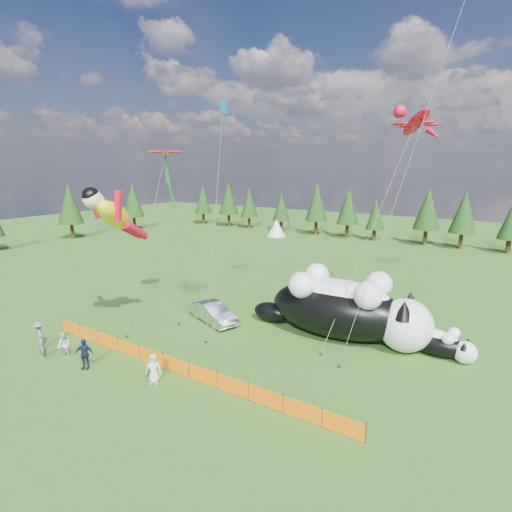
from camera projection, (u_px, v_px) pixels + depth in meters
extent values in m
plane|color=#103B0A|center=(209.00, 353.00, 25.35)|extent=(160.00, 160.00, 0.00)
cylinder|color=#262626|center=(63.00, 325.00, 28.56)|extent=(0.06, 0.06, 1.10)
cylinder|color=#262626|center=(80.00, 331.00, 27.50)|extent=(0.06, 0.06, 1.10)
cylinder|color=#262626|center=(98.00, 337.00, 26.45)|extent=(0.06, 0.06, 1.10)
cylinder|color=#262626|center=(118.00, 344.00, 25.40)|extent=(0.06, 0.06, 1.10)
cylinder|color=#262626|center=(140.00, 352.00, 24.35)|extent=(0.06, 0.06, 1.10)
cylinder|color=#262626|center=(163.00, 360.00, 23.29)|extent=(0.06, 0.06, 1.10)
cylinder|color=#262626|center=(189.00, 370.00, 22.24)|extent=(0.06, 0.06, 1.10)
cylinder|color=#262626|center=(217.00, 380.00, 21.19)|extent=(0.06, 0.06, 1.10)
cylinder|color=#262626|center=(249.00, 391.00, 20.14)|extent=(0.06, 0.06, 1.10)
cylinder|color=#262626|center=(283.00, 403.00, 19.08)|extent=(0.06, 0.06, 1.10)
cylinder|color=#262626|center=(322.00, 417.00, 18.03)|extent=(0.06, 0.06, 1.10)
cylinder|color=#262626|center=(366.00, 433.00, 16.98)|extent=(0.06, 0.06, 1.10)
cube|color=#FF6D05|center=(71.00, 328.00, 28.04)|extent=(2.00, 0.04, 0.90)
cube|color=#FF6D05|center=(89.00, 335.00, 26.99)|extent=(2.00, 0.04, 0.90)
cube|color=#FF6D05|center=(108.00, 341.00, 25.94)|extent=(2.00, 0.04, 0.90)
cube|color=#FF6D05|center=(129.00, 349.00, 24.88)|extent=(2.00, 0.04, 0.90)
cube|color=#FF6D05|center=(151.00, 357.00, 23.83)|extent=(2.00, 0.04, 0.90)
cube|color=#FF6D05|center=(176.00, 366.00, 22.78)|extent=(2.00, 0.04, 0.90)
cube|color=#FF6D05|center=(203.00, 375.00, 21.73)|extent=(2.00, 0.04, 0.90)
cube|color=#FF6D05|center=(233.00, 386.00, 20.67)|extent=(2.00, 0.04, 0.90)
cube|color=#FF6D05|center=(265.00, 398.00, 19.62)|extent=(2.00, 0.04, 0.90)
cube|color=#FF6D05|center=(302.00, 411.00, 18.57)|extent=(2.00, 0.04, 0.90)
cube|color=#FF6D05|center=(343.00, 426.00, 17.52)|extent=(2.00, 0.04, 0.90)
ellipsoid|color=black|center=(338.00, 310.00, 27.59)|extent=(9.83, 4.91, 3.86)
ellipsoid|color=white|center=(338.00, 296.00, 27.37)|extent=(7.42, 3.52, 2.36)
sphere|color=white|center=(405.00, 325.00, 25.43)|extent=(3.43, 3.43, 3.43)
sphere|color=#E15785|center=(430.00, 330.00, 24.71)|extent=(0.48, 0.48, 0.48)
ellipsoid|color=black|center=(272.00, 312.00, 30.37)|extent=(3.06, 1.63, 1.50)
cone|color=black|center=(404.00, 310.00, 24.26)|extent=(1.20, 1.20, 1.20)
cone|color=black|center=(410.00, 300.00, 25.99)|extent=(1.20, 1.20, 1.20)
sphere|color=white|center=(379.00, 284.00, 27.20)|extent=(1.80, 1.80, 1.80)
sphere|color=white|center=(368.00, 296.00, 24.85)|extent=(1.80, 1.80, 1.80)
sphere|color=white|center=(317.00, 275.00, 29.41)|extent=(1.80, 1.80, 1.80)
sphere|color=white|center=(302.00, 285.00, 27.06)|extent=(1.80, 1.80, 1.80)
ellipsoid|color=black|center=(434.00, 343.00, 25.13)|extent=(4.11, 2.39, 1.55)
ellipsoid|color=white|center=(435.00, 337.00, 25.04)|extent=(3.10, 1.73, 0.95)
sphere|color=white|center=(465.00, 352.00, 23.97)|extent=(1.38, 1.38, 1.38)
sphere|color=#E15785|center=(476.00, 355.00, 23.60)|extent=(0.19, 0.19, 0.19)
ellipsoid|color=black|center=(401.00, 340.00, 26.57)|extent=(1.29, 0.78, 0.60)
cone|color=black|center=(464.00, 346.00, 23.55)|extent=(0.48, 0.48, 0.48)
cone|color=black|center=(468.00, 342.00, 24.15)|extent=(0.48, 0.48, 0.48)
sphere|color=white|center=(454.00, 333.00, 24.76)|extent=(0.72, 0.72, 0.72)
sphere|color=white|center=(448.00, 339.00, 23.94)|extent=(0.72, 0.72, 0.72)
sphere|color=white|center=(424.00, 325.00, 25.93)|extent=(0.72, 0.72, 0.72)
sphere|color=white|center=(418.00, 331.00, 25.11)|extent=(0.72, 0.72, 0.72)
imported|color=silver|center=(213.00, 313.00, 30.29)|extent=(4.80, 3.08, 1.49)
imported|color=slate|center=(41.00, 346.00, 24.54)|extent=(0.68, 0.53, 1.63)
imported|color=silver|center=(64.00, 345.00, 24.59)|extent=(0.87, 0.60, 1.66)
imported|color=#121B32|center=(84.00, 354.00, 23.26)|extent=(1.22, 1.04, 1.86)
imported|color=slate|center=(39.00, 335.00, 25.89)|extent=(1.32, 1.17, 1.83)
imported|color=silver|center=(153.00, 369.00, 21.75)|extent=(0.99, 0.91, 1.70)
cylinder|color=#595959|center=(149.00, 273.00, 28.00)|extent=(0.03, 0.03, 9.20)
cube|color=#262626|center=(179.00, 324.00, 29.81)|extent=(0.15, 0.15, 0.16)
cylinder|color=#595959|center=(371.00, 231.00, 26.64)|extent=(0.03, 0.03, 17.47)
cube|color=#262626|center=(321.00, 354.00, 25.06)|extent=(0.15, 0.15, 0.16)
cylinder|color=#595959|center=(146.00, 243.00, 27.93)|extent=(0.03, 0.03, 13.16)
cube|color=#262626|center=(127.00, 337.00, 27.67)|extent=(0.15, 0.15, 0.16)
cube|color=#167C2B|center=(167.00, 183.00, 28.68)|extent=(0.17, 0.17, 3.83)
cylinder|color=#595959|center=(214.00, 225.00, 26.73)|extent=(0.03, 0.03, 15.69)
cube|color=#262626|center=(206.00, 342.00, 26.81)|extent=(0.15, 0.15, 0.16)
cylinder|color=#595959|center=(414.00, 149.00, 22.13)|extent=(0.03, 0.03, 26.15)
cube|color=#262626|center=(339.00, 366.00, 23.57)|extent=(0.15, 0.15, 0.16)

